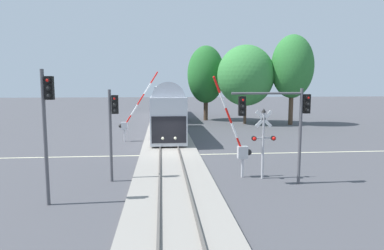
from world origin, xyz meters
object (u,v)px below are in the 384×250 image
traffic_signal_median (113,120)px  oak_far_right (246,76)px  crossing_gate_near (240,145)px  crossing_gate_far (129,119)px  traffic_signal_near_right (281,113)px  traffic_signal_near_left (47,116)px  crossing_signal_mast (263,136)px  maple_right_background (292,67)px  elm_centre_background (206,75)px  commuter_train (166,103)px

traffic_signal_median → oak_far_right: (13.68, 25.86, 3.01)m
crossing_gate_near → crossing_gate_far: size_ratio=0.89×
traffic_signal_near_right → traffic_signal_near_left: bearing=-169.2°
traffic_signal_near_right → traffic_signal_median: 8.94m
crossing_signal_mast → maple_right_background: bearing=65.6°
crossing_signal_mast → elm_centre_background: (0.79, 30.93, 4.19)m
crossing_signal_mast → traffic_signal_near_left: bearing=-162.8°
traffic_signal_near_left → oak_far_right: 33.47m
commuter_train → traffic_signal_median: commuter_train is taller
maple_right_background → crossing_gate_far: bearing=-150.5°
crossing_gate_far → maple_right_background: bearing=29.5°
oak_far_right → elm_centre_background: bearing=133.6°
crossing_signal_mast → traffic_signal_near_right: bearing=-63.4°
traffic_signal_median → maple_right_background: size_ratio=0.44×
traffic_signal_near_right → traffic_signal_near_left: (-11.10, -2.11, 0.16)m
traffic_signal_near_right → traffic_signal_median: bearing=171.3°
crossing_gate_near → oak_far_right: oak_far_right is taller
crossing_gate_far → traffic_signal_near_left: size_ratio=1.08×
maple_right_background → commuter_train: bearing=174.6°
crossing_gate_near → crossing_signal_mast: crossing_gate_near is taller
traffic_signal_near_right → traffic_signal_median: (-8.83, 1.35, -0.44)m
commuter_train → traffic_signal_median: bearing=-97.0°
commuter_train → traffic_signal_near_left: (-5.46, -29.33, 1.19)m
traffic_signal_median → crossing_gate_far: bearing=91.9°
crossing_gate_near → commuter_train: bearing=98.5°
crossing_gate_near → traffic_signal_median: 7.20m
traffic_signal_near_left → crossing_gate_near: bearing=21.5°
elm_centre_background → traffic_signal_median: bearing=-106.4°
crossing_gate_near → traffic_signal_near_right: size_ratio=1.13×
crossing_gate_near → crossing_gate_far: (-7.48, 12.90, 0.19)m
commuter_train → oak_far_right: 11.10m
traffic_signal_near_left → traffic_signal_median: traffic_signal_near_left is taller
commuter_train → oak_far_right: oak_far_right is taller
elm_centre_background → crossing_signal_mast: bearing=-91.5°
oak_far_right → elm_centre_background: (-4.63, 4.87, 0.23)m
commuter_train → traffic_signal_median: size_ratio=7.53×
crossing_gate_near → traffic_signal_near_left: traffic_signal_near_left is taller
traffic_signal_near_right → crossing_gate_far: bearing=122.7°
crossing_gate_near → crossing_gate_far: bearing=120.1°
traffic_signal_near_right → commuter_train: bearing=101.7°
crossing_gate_near → traffic_signal_median: crossing_gate_near is taller
oak_far_right → elm_centre_background: size_ratio=0.96×
crossing_gate_near → traffic_signal_near_left: bearing=-158.5°
traffic_signal_near_left → traffic_signal_median: size_ratio=1.18×
traffic_signal_median → crossing_gate_near: bearing=1.7°
crossing_gate_near → traffic_signal_near_right: (1.79, -1.55, 1.92)m
crossing_gate_near → maple_right_background: maple_right_background is taller
crossing_gate_far → traffic_signal_median: crossing_gate_far is taller
commuter_train → crossing_gate_near: crossing_gate_near is taller
crossing_gate_far → oak_far_right: oak_far_right is taller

